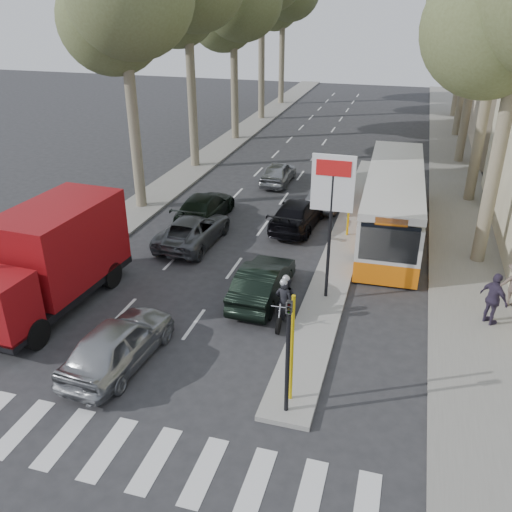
{
  "coord_description": "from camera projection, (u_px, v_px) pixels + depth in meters",
  "views": [
    {
      "loc": [
        5.68,
        -12.81,
        10.45
      ],
      "look_at": [
        0.58,
        4.72,
        1.6
      ],
      "focal_mm": 38.0,
      "sensor_mm": 36.0,
      "label": 1
    }
  ],
  "objects": [
    {
      "name": "ground",
      "position": [
        197.0,
        362.0,
        17.05
      ],
      "size": [
        120.0,
        120.0,
        0.0
      ],
      "primitive_type": "plane",
      "color": "#28282B",
      "rests_on": "ground"
    },
    {
      "name": "sidewalk_right",
      "position": [
        454.0,
        165.0,
        36.46
      ],
      "size": [
        3.2,
        70.0,
        0.12
      ],
      "primitive_type": "cube",
      "color": "gray",
      "rests_on": "ground"
    },
    {
      "name": "median_left",
      "position": [
        234.0,
        138.0,
        43.22
      ],
      "size": [
        2.4,
        64.0,
        0.12
      ],
      "primitive_type": "cube",
      "color": "gray",
      "rests_on": "ground"
    },
    {
      "name": "traffic_island",
      "position": [
        347.0,
        236.0,
        25.7
      ],
      "size": [
        1.5,
        26.0,
        0.16
      ],
      "primitive_type": "cube",
      "color": "gray",
      "rests_on": "ground"
    },
    {
      "name": "billboard",
      "position": [
        331.0,
        208.0,
        18.94
      ],
      "size": [
        1.5,
        12.1,
        5.6
      ],
      "color": "yellow",
      "rests_on": "ground"
    },
    {
      "name": "traffic_light_island",
      "position": [
        288.0,
        339.0,
        13.85
      ],
      "size": [
        0.16,
        0.41,
        3.6
      ],
      "color": "black",
      "rests_on": "ground"
    },
    {
      "name": "tree_l_c",
      "position": [
        235.0,
        0.0,
        38.91
      ],
      "size": [
        7.4,
        7.2,
        13.71
      ],
      "color": "#6B604C",
      "rests_on": "ground"
    },
    {
      "name": "tree_r_c",
      "position": [
        486.0,
        8.0,
        33.11
      ],
      "size": [
        7.4,
        7.2,
        13.32
      ],
      "color": "#6B604C",
      "rests_on": "ground"
    },
    {
      "name": "silver_hatchback",
      "position": [
        118.0,
        343.0,
        16.66
      ],
      "size": [
        2.16,
        4.66,
        1.55
      ],
      "primitive_type": "imported",
      "rotation": [
        0.0,
        0.0,
        3.07
      ],
      "color": "#989CA0",
      "rests_on": "ground"
    },
    {
      "name": "dark_hatchback",
      "position": [
        263.0,
        282.0,
        20.3
      ],
      "size": [
        1.62,
        4.38,
        1.43
      ],
      "primitive_type": "imported",
      "rotation": [
        0.0,
        0.0,
        3.12
      ],
      "color": "black",
      "rests_on": "ground"
    },
    {
      "name": "queue_car_a",
      "position": [
        193.0,
        229.0,
        24.92
      ],
      "size": [
        2.42,
        4.94,
        1.35
      ],
      "primitive_type": "imported",
      "rotation": [
        0.0,
        0.0,
        3.1
      ],
      "color": "#4A4E52",
      "rests_on": "ground"
    },
    {
      "name": "queue_car_b",
      "position": [
        298.0,
        214.0,
        26.62
      ],
      "size": [
        2.36,
        5.0,
        1.41
      ],
      "primitive_type": "imported",
      "rotation": [
        0.0,
        0.0,
        3.06
      ],
      "color": "black",
      "rests_on": "ground"
    },
    {
      "name": "queue_car_c",
      "position": [
        278.0,
        173.0,
        32.83
      ],
      "size": [
        1.61,
        3.97,
        1.35
      ],
      "primitive_type": "imported",
      "rotation": [
        0.0,
        0.0,
        3.14
      ],
      "color": "#919498",
      "rests_on": "ground"
    },
    {
      "name": "queue_car_d",
      "position": [
        331.0,
        194.0,
        29.25
      ],
      "size": [
        2.03,
        4.39,
        1.39
      ],
      "primitive_type": "imported",
      "rotation": [
        0.0,
        0.0,
        3.01
      ],
      "color": "#4B4D52",
      "rests_on": "ground"
    },
    {
      "name": "queue_car_e",
      "position": [
        205.0,
        207.0,
        27.38
      ],
      "size": [
        2.17,
        5.03,
        1.44
      ],
      "primitive_type": "imported",
      "rotation": [
        0.0,
        0.0,
        3.17
      ],
      "color": "black",
      "rests_on": "ground"
    },
    {
      "name": "red_truck",
      "position": [
        50.0,
        257.0,
        19.41
      ],
      "size": [
        2.98,
        7.01,
        3.67
      ],
      "rotation": [
        0.0,
        0.0,
        -0.06
      ],
      "color": "black",
      "rests_on": "ground"
    },
    {
      "name": "city_bus",
      "position": [
        393.0,
        201.0,
        25.66
      ],
      "size": [
        2.84,
        11.66,
        3.05
      ],
      "rotation": [
        0.0,
        0.0,
        0.03
      ],
      "color": "orange",
      "rests_on": "ground"
    },
    {
      "name": "motorcycle",
      "position": [
        284.0,
        300.0,
        18.97
      ],
      "size": [
        0.74,
        2.04,
        1.73
      ],
      "rotation": [
        0.0,
        0.0,
        0.02
      ],
      "color": "black",
      "rests_on": "ground"
    },
    {
      "name": "pedestrian_near",
      "position": [
        494.0,
        299.0,
        18.45
      ],
      "size": [
        1.16,
        1.2,
        1.92
      ],
      "primitive_type": "imported",
      "rotation": [
        0.0,
        0.0,
        2.3
      ],
      "color": "#3A3048",
      "rests_on": "sidewalk_right"
    }
  ]
}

